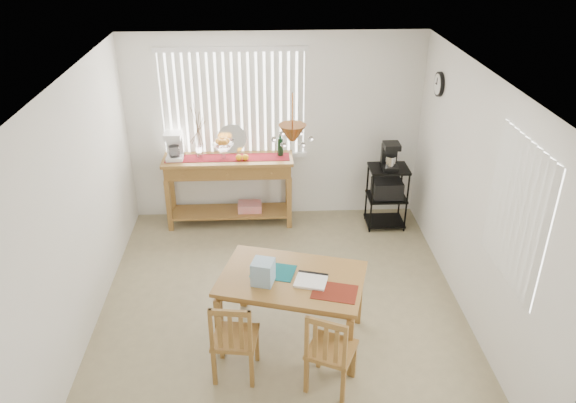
{
  "coord_description": "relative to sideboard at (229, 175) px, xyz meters",
  "views": [
    {
      "loc": [
        -0.17,
        -5.01,
        3.94
      ],
      "look_at": [
        0.1,
        0.55,
        1.05
      ],
      "focal_mm": 35.0,
      "sensor_mm": 36.0,
      "label": 1
    }
  ],
  "objects": [
    {
      "name": "ground",
      "position": [
        0.63,
        -1.98,
        -0.74
      ],
      "size": [
        4.0,
        4.5,
        0.01
      ],
      "primitive_type": "cube",
      "color": "tan"
    },
    {
      "name": "room_shell",
      "position": [
        0.63,
        -1.97,
        0.95
      ],
      "size": [
        4.2,
        4.7,
        2.7
      ],
      "color": "white",
      "rests_on": "ground"
    },
    {
      "name": "sideboard",
      "position": [
        0.0,
        0.0,
        0.0
      ],
      "size": [
        1.75,
        0.49,
        0.98
      ],
      "color": "olive",
      "rests_on": "ground"
    },
    {
      "name": "sideboard_items",
      "position": [
        -0.3,
        0.02,
        0.4
      ],
      "size": [
        1.66,
        0.42,
        0.75
      ],
      "color": "maroon",
      "rests_on": "sideboard"
    },
    {
      "name": "wire_cart",
      "position": [
        2.15,
        -0.19,
        -0.21
      ],
      "size": [
        0.52,
        0.42,
        0.88
      ],
      "color": "black",
      "rests_on": "ground"
    },
    {
      "name": "cart_items",
      "position": [
        2.15,
        -0.18,
        0.31
      ],
      "size": [
        0.21,
        0.25,
        0.36
      ],
      "color": "black",
      "rests_on": "wire_cart"
    },
    {
      "name": "dining_table",
      "position": [
        0.72,
        -2.46,
        -0.08
      ],
      "size": [
        1.59,
        1.25,
        0.75
      ],
      "color": "olive",
      "rests_on": "ground"
    },
    {
      "name": "table_items",
      "position": [
        0.56,
        -2.54,
        0.1
      ],
      "size": [
        1.05,
        0.77,
        0.24
      ],
      "color": "#125F68",
      "rests_on": "dining_table"
    },
    {
      "name": "chair_left",
      "position": [
        0.16,
        -2.98,
        -0.31
      ],
      "size": [
        0.46,
        0.46,
        0.88
      ],
      "color": "olive",
      "rests_on": "ground"
    },
    {
      "name": "chair_right",
      "position": [
        1.03,
        -3.17,
        -0.31
      ],
      "size": [
        0.54,
        0.54,
        0.88
      ],
      "color": "olive",
      "rests_on": "ground"
    }
  ]
}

